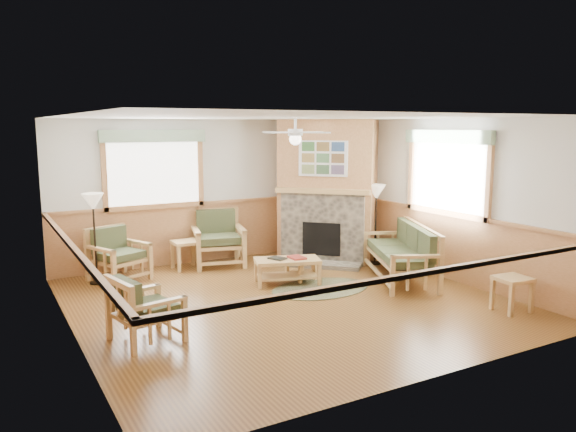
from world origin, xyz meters
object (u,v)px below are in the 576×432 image
armchair_back_right (218,238)px  coffee_table (287,271)px  end_table_chairs (186,255)px  floor_lamp_right (376,224)px  sofa (400,252)px  end_table_sofa (512,294)px  armchair_left (146,308)px  footstool (301,270)px  floor_lamp_left (95,239)px  armchair_back_left (119,254)px

armchair_back_right → coffee_table: (0.49, -1.75, -0.30)m
end_table_chairs → floor_lamp_right: floor_lamp_right is taller
sofa → floor_lamp_right: bearing=-171.4°
end_table_sofa → armchair_left: bearing=163.2°
end_table_sofa → footstool: end_table_sofa is taller
armchair_left → end_table_chairs: 3.45m
sofa → end_table_sofa: bearing=31.9°
floor_lamp_left → floor_lamp_right: 4.98m
sofa → armchair_left: bearing=-57.0°
end_table_chairs → floor_lamp_right: bearing=-23.0°
end_table_sofa → footstool: 3.33m
sofa → armchair_back_right: armchair_back_right is taller
sofa → armchair_left: size_ratio=2.46×
end_table_sofa → floor_lamp_left: bearing=138.0°
coffee_table → floor_lamp_left: (-2.73, 1.56, 0.54)m
sofa → end_table_sofa: 2.11m
armchair_back_left → end_table_sofa: 6.20m
sofa → floor_lamp_right: floor_lamp_right is taller
end_table_sofa → floor_lamp_left: size_ratio=0.33×
armchair_left → armchair_back_left: bearing=-18.2°
end_table_sofa → footstool: size_ratio=1.21×
armchair_back_right → floor_lamp_right: size_ratio=0.67×
coffee_table → armchair_left: bearing=-135.1°
armchair_back_left → coffee_table: (2.36, -1.60, -0.23)m
end_table_chairs → end_table_sofa: bearing=-54.7°
armchair_back_left → coffee_table: bearing=-57.3°
armchair_back_right → sofa: bearing=-32.6°
sofa → footstool: (-1.49, 0.75, -0.28)m
armchair_back_left → floor_lamp_left: 0.49m
coffee_table → end_table_sofa: end_table_sofa is taller
armchair_left → coffee_table: 3.01m
end_table_sofa → floor_lamp_right: size_ratio=0.33×
armchair_left → floor_lamp_right: size_ratio=0.54×
armchair_left → end_table_chairs: (1.57, 3.07, -0.15)m
end_table_sofa → floor_lamp_left: (-4.79, 4.31, 0.51)m
end_table_chairs → floor_lamp_left: (-1.61, -0.20, 0.49)m
armchair_back_left → floor_lamp_right: 4.64m
armchair_back_left → floor_lamp_right: bearing=-38.5°
armchair_back_left → footstool: bearing=-52.8°
armchair_left → end_table_chairs: armchair_left is taller
sofa → end_table_sofa: size_ratio=4.05×
end_table_chairs → end_table_sofa: (3.19, -4.51, -0.01)m
sofa → coffee_table: bearing=-85.6°
end_table_sofa → armchair_back_right: bearing=119.6°
footstool → floor_lamp_left: floor_lamp_left is taller
footstool → armchair_left: bearing=-155.0°
sofa → coffee_table: sofa is taller
floor_lamp_right → floor_lamp_left: bearing=166.3°
armchair_left → coffee_table: (2.70, 1.32, -0.20)m
armchair_back_left → armchair_back_right: armchair_back_right is taller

